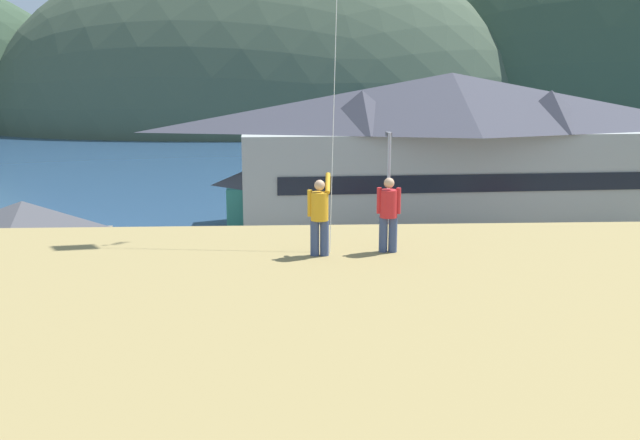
% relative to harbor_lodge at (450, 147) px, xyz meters
% --- Properties ---
extents(ground_plane, '(600.00, 600.00, 0.00)m').
position_rel_harbor_lodge_xyz_m(ground_plane, '(-8.54, -21.98, -5.43)').
color(ground_plane, '#66604C').
extents(parking_lot_pad, '(40.00, 20.00, 0.10)m').
position_rel_harbor_lodge_xyz_m(parking_lot_pad, '(-8.54, -16.98, -5.38)').
color(parking_lot_pad, gray).
rests_on(parking_lot_pad, ground).
extents(bay_water, '(360.00, 84.00, 0.03)m').
position_rel_harbor_lodge_xyz_m(bay_water, '(-8.54, 38.02, -5.42)').
color(bay_water, navy).
rests_on(bay_water, ground).
extents(far_hill_center_saddle, '(109.62, 58.35, 73.40)m').
position_rel_harbor_lodge_xyz_m(far_hill_center_saddle, '(-15.33, 93.03, -5.43)').
color(far_hill_center_saddle, '#42513D').
rests_on(far_hill_center_saddle, ground).
extents(harbor_lodge, '(29.69, 10.76, 10.29)m').
position_rel_harbor_lodge_xyz_m(harbor_lodge, '(0.00, 0.00, 0.00)').
color(harbor_lodge, '#999E99').
rests_on(harbor_lodge, ground).
extents(storage_shed_near_lot, '(7.36, 5.77, 4.80)m').
position_rel_harbor_lodge_xyz_m(storage_shed_near_lot, '(-22.12, -15.80, -2.94)').
color(storage_shed_near_lot, '#756B5B').
rests_on(storage_shed_near_lot, ground).
extents(storage_shed_waterside, '(4.86, 4.61, 4.52)m').
position_rel_harbor_lodge_xyz_m(storage_shed_waterside, '(-12.53, -0.81, -3.09)').
color(storage_shed_waterside, '#338475').
rests_on(storage_shed_waterside, ground).
extents(wharf_dock, '(3.20, 14.34, 0.70)m').
position_rel_harbor_lodge_xyz_m(wharf_dock, '(-7.20, 12.40, -5.08)').
color(wharf_dock, '#70604C').
rests_on(wharf_dock, ground).
extents(moored_boat_wharfside, '(3.01, 7.62, 2.16)m').
position_rel_harbor_lodge_xyz_m(moored_boat_wharfside, '(-10.73, 14.80, -4.71)').
color(moored_boat_wharfside, '#A8A399').
rests_on(moored_boat_wharfside, ground).
extents(parked_car_front_row_silver, '(4.32, 2.29, 1.82)m').
position_rel_harbor_lodge_xyz_m(parked_car_front_row_silver, '(-13.40, -22.44, -4.37)').
color(parked_car_front_row_silver, red).
rests_on(parked_car_front_row_silver, parking_lot_pad).
extents(parked_car_front_row_end, '(4.34, 2.33, 1.82)m').
position_rel_harbor_lodge_xyz_m(parked_car_front_row_end, '(1.62, -15.81, -4.37)').
color(parked_car_front_row_end, slate).
rests_on(parked_car_front_row_end, parking_lot_pad).
extents(parked_car_front_row_red, '(4.22, 2.09, 1.82)m').
position_rel_harbor_lodge_xyz_m(parked_car_front_row_red, '(-4.53, -14.98, -4.37)').
color(parked_car_front_row_red, red).
rests_on(parked_car_front_row_red, parking_lot_pad).
extents(parked_car_mid_row_far, '(4.27, 2.19, 1.82)m').
position_rel_harbor_lodge_xyz_m(parked_car_mid_row_far, '(0.34, -22.41, -4.37)').
color(parked_car_mid_row_far, black).
rests_on(parked_car_mid_row_far, parking_lot_pad).
extents(parked_car_back_row_left, '(4.29, 2.24, 1.82)m').
position_rel_harbor_lodge_xyz_m(parked_car_back_row_left, '(-16.27, -14.87, -4.37)').
color(parked_car_back_row_left, silver).
rests_on(parked_car_back_row_left, parking_lot_pad).
extents(parking_light_pole, '(0.24, 0.78, 7.20)m').
position_rel_harbor_lodge_xyz_m(parking_light_pole, '(-5.81, -11.43, -1.20)').
color(parking_light_pole, '#ADADB2').
rests_on(parking_light_pole, parking_lot_pad).
extents(person_kite_flyer, '(0.54, 0.65, 1.86)m').
position_rel_harbor_lodge_xyz_m(person_kite_flyer, '(-10.11, -29.53, 1.43)').
color(person_kite_flyer, '#384770').
rests_on(person_kite_flyer, grassy_hill_foreground).
extents(person_companion, '(0.55, 0.40, 1.74)m').
position_rel_harbor_lodge_xyz_m(person_companion, '(-8.51, -29.28, 1.42)').
color(person_companion, '#384770').
rests_on(person_companion, grassy_hill_foreground).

